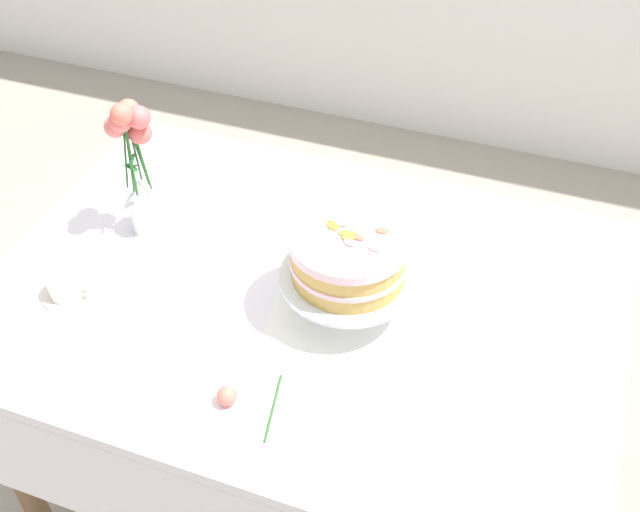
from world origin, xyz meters
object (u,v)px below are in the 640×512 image
at_px(cake_stand, 348,280).
at_px(fallen_rose, 230,397).
at_px(layer_cake, 349,255).
at_px(dining_table, 298,328).
at_px(flower_vase, 135,162).
at_px(teacup, 67,286).

bearing_deg(cake_stand, fallen_rose, -112.03).
xyz_separation_m(cake_stand, layer_cake, (0.00, 0.00, 0.07)).
distance_m(dining_table, cake_stand, 0.21).
height_order(flower_vase, fallen_rose, flower_vase).
bearing_deg(dining_table, flower_vase, 167.05).
xyz_separation_m(cake_stand, fallen_rose, (-0.13, -0.32, -0.06)).
bearing_deg(layer_cake, cake_stand, -134.16).
bearing_deg(flower_vase, teacup, -100.30).
relative_size(cake_stand, flower_vase, 0.80).
xyz_separation_m(layer_cake, teacup, (-0.59, -0.17, -0.13)).
distance_m(layer_cake, teacup, 0.63).
bearing_deg(teacup, layer_cake, 16.53).
relative_size(dining_table, layer_cake, 5.66).
xyz_separation_m(cake_stand, teacup, (-0.59, -0.17, -0.06)).
bearing_deg(flower_vase, dining_table, -12.95).
relative_size(layer_cake, flower_vase, 0.68).
bearing_deg(dining_table, cake_stand, 6.01).
bearing_deg(dining_table, layer_cake, 6.02).
height_order(cake_stand, teacup, cake_stand).
relative_size(dining_table, flower_vase, 3.84).
bearing_deg(fallen_rose, dining_table, 86.79).
bearing_deg(fallen_rose, cake_stand, 67.97).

